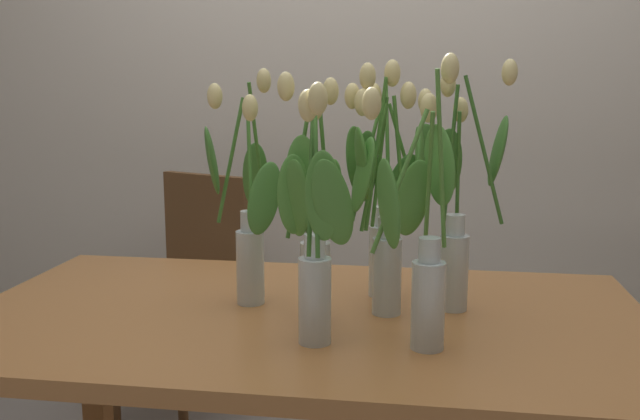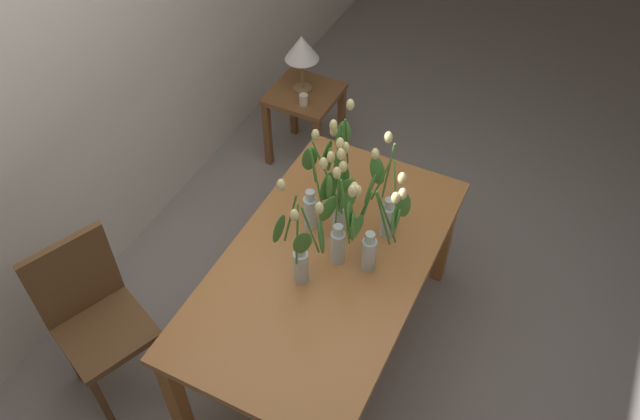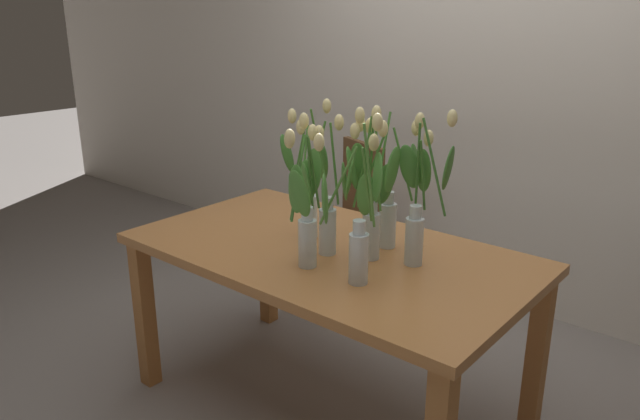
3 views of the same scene
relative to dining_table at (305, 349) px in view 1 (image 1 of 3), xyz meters
The scene contains 10 objects.
room_wall_rear 1.63m from the dining_table, 90.00° to the left, with size 9.00×0.10×2.70m, color silver.
dining_table is the anchor object (origin of this frame).
tulip_vase_0 0.34m from the dining_table, 162.10° to the left, with size 0.20×0.24×0.57m.
tulip_vase_1 0.28m from the dining_table, 57.56° to the right, with size 0.14×0.25×0.55m.
tulip_vase_2 0.38m from the dining_table, 36.91° to the left, with size 0.20×0.25×0.58m.
tulip_vase_3 0.44m from the dining_table, 33.08° to the right, with size 0.19×0.25×0.59m.
tulip_vase_4 0.38m from the dining_table, 74.78° to the right, with size 0.20×0.24×0.53m.
tulip_vase_5 0.48m from the dining_table, 15.77° to the left, with size 0.24×0.14×0.59m.
tulip_vase_6 0.38m from the dining_table, ahead, with size 0.19×0.19×0.58m.
dining_chair 1.11m from the dining_table, 123.39° to the left, with size 0.52×0.52×0.93m.
Camera 1 is at (0.27, -1.54, 1.26)m, focal length 39.00 mm.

